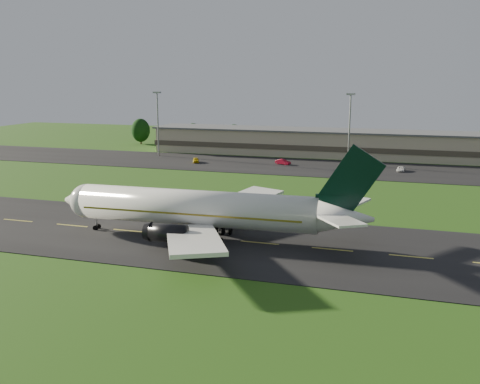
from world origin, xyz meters
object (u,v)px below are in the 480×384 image
(service_vehicle_b, at_px, (283,162))
(light_mast_centre, at_px, (350,120))
(service_vehicle_a, at_px, (196,160))
(airliner, at_px, (201,209))
(light_mast_west, at_px, (158,116))
(service_vehicle_c, at_px, (401,169))
(terminal, at_px, (358,144))

(service_vehicle_b, bearing_deg, light_mast_centre, -53.58)
(service_vehicle_a, bearing_deg, airliner, -90.12)
(light_mast_west, height_order, service_vehicle_c, light_mast_west)
(light_mast_west, height_order, service_vehicle_b, light_mast_west)
(service_vehicle_a, bearing_deg, service_vehicle_b, -13.37)
(airliner, height_order, service_vehicle_b, airliner)
(service_vehicle_c, bearing_deg, light_mast_west, 177.87)
(airliner, relative_size, service_vehicle_c, 12.02)
(service_vehicle_b, bearing_deg, light_mast_west, 100.62)
(service_vehicle_a, bearing_deg, light_mast_west, 126.90)
(airliner, bearing_deg, service_vehicle_a, 110.26)
(terminal, bearing_deg, service_vehicle_b, -131.29)
(airliner, xyz_separation_m, light_mast_west, (-45.58, 79.97, 8.08))
(airliner, distance_m, light_mast_centre, 81.66)
(light_mast_centre, relative_size, service_vehicle_c, 4.77)
(airliner, bearing_deg, service_vehicle_c, 65.86)
(terminal, height_order, service_vehicle_a, terminal)
(service_vehicle_a, relative_size, service_vehicle_b, 0.94)
(service_vehicle_a, relative_size, service_vehicle_c, 0.99)
(service_vehicle_b, bearing_deg, airliner, -158.84)
(service_vehicle_a, xyz_separation_m, service_vehicle_b, (25.38, 4.08, 0.02))
(service_vehicle_a, height_order, service_vehicle_b, service_vehicle_b)
(service_vehicle_a, bearing_deg, terminal, 7.75)
(service_vehicle_b, bearing_deg, service_vehicle_c, -74.85)
(light_mast_west, relative_size, service_vehicle_c, 4.77)
(terminal, distance_m, light_mast_west, 64.10)
(terminal, relative_size, service_vehicle_a, 34.16)
(light_mast_centre, xyz_separation_m, service_vehicle_a, (-43.29, -9.88, -11.91))
(terminal, relative_size, light_mast_west, 7.13)
(service_vehicle_b, xyz_separation_m, service_vehicle_c, (32.70, -1.90, -0.15))
(service_vehicle_a, distance_m, service_vehicle_c, 58.12)
(terminal, relative_size, light_mast_centre, 7.13)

